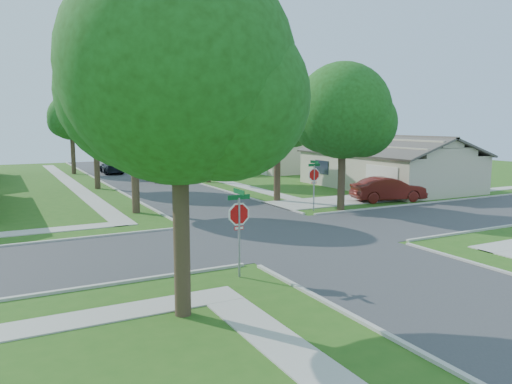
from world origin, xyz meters
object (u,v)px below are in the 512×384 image
object	(u,v)px
tree_w_far	(72,119)
car_driveway	(388,189)
car_curb_west	(112,167)
house_ne_near	(387,169)
stop_sign_sw	(239,218)
tree_e_far	(163,115)
tree_e_near	(278,115)
tree_ne_corner	(344,115)
house_ne_far	(275,156)
car_curb_east	(160,172)
tree_w_mid	(95,105)
tree_sw_corner	(181,79)
tree_e_mid	(208,110)
tree_w_near	(134,106)
stop_sign_ne	(314,177)

from	to	relation	value
tree_w_far	car_driveway	size ratio (longest dim) A/B	1.65
car_curb_west	house_ne_near	bearing A→B (deg)	130.88
car_curb_west	stop_sign_sw	bearing A→B (deg)	86.96
tree_w_far	car_curb_west	bearing A→B (deg)	-22.62
tree_e_far	tree_w_far	distance (m)	9.42
stop_sign_sw	car_curb_west	size ratio (longest dim) A/B	0.63
stop_sign_sw	tree_w_far	distance (m)	38.86
tree_e_near	tree_ne_corner	size ratio (longest dim) A/B	0.96
house_ne_far	car_curb_east	world-z (taller)	house_ne_far
tree_e_far	tree_w_mid	xyz separation A→B (m)	(-9.39, -13.00, 0.51)
tree_sw_corner	house_ne_near	world-z (taller)	tree_sw_corner
tree_e_far	tree_ne_corner	bearing A→B (deg)	-86.91
tree_e_mid	car_curb_west	world-z (taller)	tree_e_mid
tree_sw_corner	car_curb_east	bearing A→B (deg)	74.36
tree_e_near	tree_w_far	bearing A→B (deg)	110.61
car_curb_west	tree_w_far	bearing A→B (deg)	-20.29
car_curb_east	tree_w_near	bearing A→B (deg)	-111.74
tree_e_near	tree_e_far	xyz separation A→B (m)	(0.00, 25.00, 0.34)
tree_w_near	tree_w_mid	world-z (taller)	tree_w_mid
tree_e_mid	tree_w_far	size ratio (longest dim) A/B	1.15
car_curb_west	tree_sw_corner	bearing A→B (deg)	83.37
tree_w_mid	car_curb_east	world-z (taller)	tree_w_mid
tree_sw_corner	tree_w_near	bearing A→B (deg)	80.10
tree_e_near	tree_w_mid	world-z (taller)	tree_w_mid
stop_sign_ne	tree_w_far	bearing A→B (deg)	107.70
tree_w_mid	car_curb_west	distance (m)	13.39
stop_sign_ne	tree_e_near	bearing A→B (deg)	89.32
tree_w_near	house_ne_near	world-z (taller)	tree_w_near
stop_sign_sw	car_curb_west	bearing A→B (deg)	84.63
tree_e_mid	tree_ne_corner	xyz separation A→B (m)	(1.60, -16.80, -0.66)
tree_sw_corner	car_curb_east	xyz separation A→B (m)	(8.64, 30.84, -5.47)
stop_sign_sw	tree_sw_corner	distance (m)	5.54
tree_e_far	tree_sw_corner	xyz separation A→B (m)	(-12.19, -41.00, 0.28)
tree_e_far	car_curb_east	size ratio (longest dim) A/B	1.88
stop_sign_ne	tree_w_mid	xyz separation A→B (m)	(-9.34, 16.31, 4.46)
tree_e_near	car_driveway	bearing A→B (deg)	-28.59
tree_w_mid	car_driveway	world-z (taller)	tree_w_mid
stop_sign_ne	tree_w_far	world-z (taller)	tree_w_far
tree_w_far	car_curb_east	bearing A→B (deg)	-60.07
tree_w_near	house_ne_far	world-z (taller)	tree_w_near
tree_e_mid	car_curb_east	size ratio (longest dim) A/B	1.98
tree_e_near	stop_sign_sw	bearing A→B (deg)	-124.59
house_ne_far	car_driveway	bearing A→B (deg)	-101.57
stop_sign_sw	tree_w_near	size ratio (longest dim) A/B	0.33
house_ne_far	tree_e_mid	bearing A→B (deg)	-144.58
tree_e_far	tree_ne_corner	world-z (taller)	tree_e_far
tree_e_mid	car_curb_east	xyz separation A→B (m)	(-3.56, 2.84, -5.46)
tree_e_far	tree_ne_corner	size ratio (longest dim) A/B	1.01
tree_ne_corner	tree_w_far	bearing A→B (deg)	110.28
house_ne_near	car_curb_east	distance (m)	19.60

